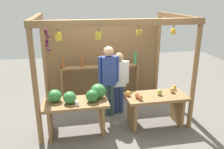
# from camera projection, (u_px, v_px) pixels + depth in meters

# --- Properties ---
(ground_plane) EXTENTS (12.00, 12.00, 0.00)m
(ground_plane) POSITION_uv_depth(u_px,v_px,m) (110.00, 112.00, 5.75)
(ground_plane) COLOR slate
(ground_plane) RESTS_ON ground
(market_stall) EXTENTS (3.25, 2.11, 2.35)m
(market_stall) POSITION_uv_depth(u_px,v_px,m) (107.00, 54.00, 5.75)
(market_stall) COLOR olive
(market_stall) RESTS_ON ground
(fruit_counter_left) EXTENTS (1.33, 0.64, 1.02)m
(fruit_counter_left) POSITION_uv_depth(u_px,v_px,m) (78.00, 103.00, 4.72)
(fruit_counter_left) COLOR olive
(fruit_counter_left) RESTS_ON ground
(fruit_counter_right) EXTENTS (1.32, 0.64, 0.84)m
(fruit_counter_right) POSITION_uv_depth(u_px,v_px,m) (155.00, 103.00, 5.04)
(fruit_counter_right) COLOR olive
(fruit_counter_right) RESTS_ON ground
(bottle_shelf_unit) EXTENTS (2.08, 0.22, 1.36)m
(bottle_shelf_unit) POSITION_uv_depth(u_px,v_px,m) (101.00, 73.00, 6.18)
(bottle_shelf_unit) COLOR olive
(bottle_shelf_unit) RESTS_ON ground
(vendor_man) EXTENTS (0.48, 0.23, 1.69)m
(vendor_man) POSITION_uv_depth(u_px,v_px,m) (109.00, 75.00, 5.30)
(vendor_man) COLOR #355257
(vendor_man) RESTS_ON ground
(vendor_woman) EXTENTS (0.48, 0.21, 1.52)m
(vendor_woman) POSITION_uv_depth(u_px,v_px,m) (119.00, 78.00, 5.47)
(vendor_woman) COLOR navy
(vendor_woman) RESTS_ON ground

